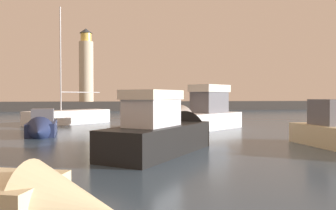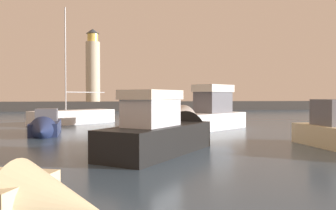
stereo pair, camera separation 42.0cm
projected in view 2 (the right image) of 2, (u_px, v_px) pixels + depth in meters
name	position (u px, v px, depth m)	size (l,w,h in m)	color
ground_plane	(150.00, 124.00, 34.14)	(220.00, 220.00, 0.00)	#384C60
breakwater	(133.00, 106.00, 65.58)	(83.19, 5.17, 1.69)	#423F3D
lighthouse	(93.00, 67.00, 64.26)	(2.61, 2.61, 13.50)	beige
motorboat_1	(169.00, 131.00, 17.16)	(7.15, 8.35, 3.42)	black
motorboat_2	(200.00, 116.00, 27.45)	(8.89, 7.82, 4.24)	white
motorboat_3	(45.00, 127.00, 24.03)	(2.44, 6.55, 2.18)	#1E284C
sailboat_moored	(73.00, 117.00, 33.89)	(7.99, 7.32, 11.18)	white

